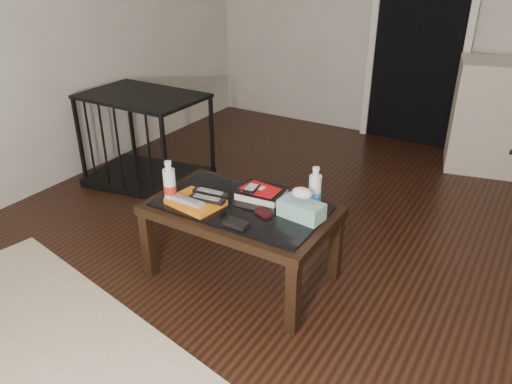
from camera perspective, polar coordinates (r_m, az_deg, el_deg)
ground at (r=2.90m, az=10.61°, el=-10.50°), size 5.00×5.00×0.00m
doorway at (r=4.86m, az=18.29°, el=17.03°), size 0.90×0.08×2.07m
coffee_table at (r=2.72m, az=-1.72°, el=-2.68°), size 1.00×0.60×0.46m
pet_crate at (r=4.04m, az=-12.28°, el=4.24°), size 0.99×0.75×0.71m
magazines at (r=2.71m, az=-6.91°, el=-1.12°), size 0.31×0.25×0.03m
remote_silver at (r=2.67m, az=-7.86°, el=-0.96°), size 0.20×0.06×0.02m
remote_black_front at (r=2.68m, az=-5.62°, el=-0.79°), size 0.20×0.08×0.02m
remote_black_back at (r=2.74m, az=-5.25°, el=-0.06°), size 0.20×0.07×0.02m
textbook at (r=2.76m, az=0.63°, el=-0.13°), size 0.27×0.22×0.05m
dvd_mailers at (r=2.76m, az=0.46°, el=0.43°), size 0.20×0.16×0.01m
ipod at (r=2.74m, az=-0.52°, el=0.46°), size 0.08×0.11×0.02m
flip_phone at (r=2.59m, az=0.86°, el=-2.35°), size 0.10×0.07×0.02m
wallet at (r=2.50m, az=-2.24°, el=-3.63°), size 0.12×0.07×0.02m
water_bottle_left at (r=2.71m, az=-9.87°, el=1.17°), size 0.08×0.08×0.24m
water_bottle_right at (r=2.62m, az=6.76°, el=0.43°), size 0.08×0.08×0.24m
tissue_box at (r=2.56m, az=5.21°, el=-2.02°), size 0.24×0.15×0.09m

